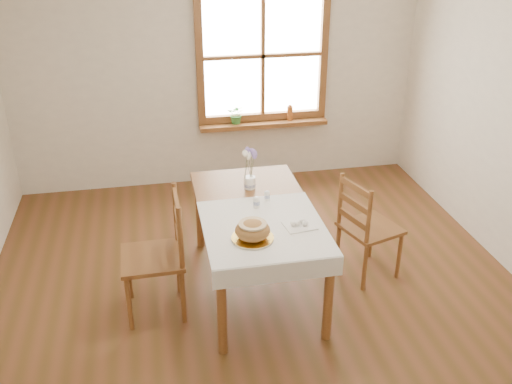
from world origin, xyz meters
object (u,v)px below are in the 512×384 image
chair_left (152,256)px  flower_vase (250,183)px  chair_right (371,226)px  bread_plate (253,238)px  dining_table (256,218)px

chair_left → flower_vase: bearing=119.9°
chair_right → bread_plate: bearing=95.4°
chair_right → dining_table: bearing=73.0°
chair_left → flower_vase: size_ratio=9.68×
bread_plate → flower_vase: size_ratio=2.84×
bread_plate → chair_right: bearing=23.4°
dining_table → chair_right: size_ratio=1.71×
dining_table → chair_left: bearing=-169.9°
chair_left → dining_table: bearing=99.3°
chair_left → flower_vase: (0.86, 0.51, 0.30)m
dining_table → chair_right: bearing=1.0°
chair_left → chair_right: (1.84, 0.17, -0.04)m
chair_left → chair_right: bearing=94.4°
chair_left → chair_right: chair_left is taller
chair_left → flower_vase: 1.04m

